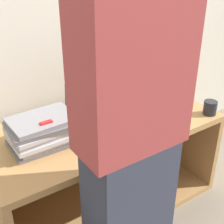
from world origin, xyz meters
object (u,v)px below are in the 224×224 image
laptop_stack_left (43,131)px  person (129,136)px  laptop_open (98,114)px  mug (210,108)px  laptop_stack_right (151,99)px

laptop_stack_left → person: person is taller
laptop_stack_left → laptop_open: bearing=6.7°
laptop_open → person: bearing=-110.5°
laptop_open → mug: size_ratio=3.83×
mug → person: bearing=-161.4°
laptop_stack_left → mug: size_ratio=4.15×
laptop_stack_left → person: 0.58m
laptop_open → person: size_ratio=0.19×
mug → laptop_stack_left: bearing=165.1°
laptop_stack_left → laptop_stack_right: (0.70, 0.00, -0.01)m
mug → laptop_open: bearing=153.7°
laptop_stack_right → person: 0.80m
person → mug: bearing=18.6°
person → laptop_open: bearing=69.5°
laptop_open → laptop_stack_right: 0.35m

